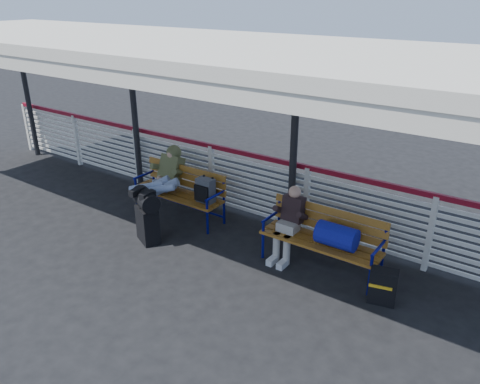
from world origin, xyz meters
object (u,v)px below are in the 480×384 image
Objects in this scene: bench_right at (330,235)px; traveler_man at (160,182)px; companion_person at (289,223)px; suitcase_side at (383,286)px; bench_left at (187,188)px; luggage_stack at (147,214)px.

traveler_man reaches higher than bench_right.
companion_person reaches higher than bench_right.
traveler_man is at bearing -176.40° from bench_right.
traveler_man is 4.11m from suitcase_side.
bench_left is 2.84m from bench_right.
suitcase_side is at bearing -6.91° from bench_left.
traveler_man is (-3.16, -0.20, 0.14)m from bench_right.
companion_person is (2.17, -0.16, 0.01)m from bench_left.
luggage_stack reaches higher than suitcase_side.
companion_person reaches higher than suitcase_side.
luggage_stack is 0.56× the size of traveler_man.
suitcase_side is (4.08, -0.11, -0.49)m from traveler_man.
traveler_man reaches higher than bench_left.
bench_right is 1.57× the size of companion_person.
bench_left is 1.10× the size of traveler_man.
bench_right is 3.17m from traveler_man.
bench_right is 1.03m from suitcase_side.
traveler_man is 1.43× the size of companion_person.
bench_left is at bearing 175.81° from companion_person.
bench_left is at bearing 159.32° from suitcase_side.
luggage_stack is at bearing 175.03° from suitcase_side.
luggage_stack is 2.31m from companion_person.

